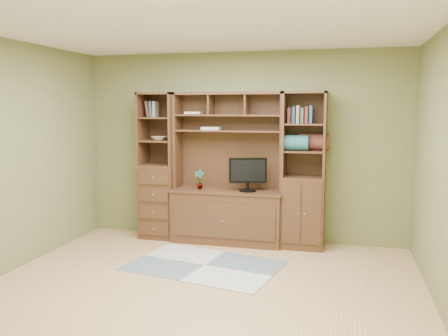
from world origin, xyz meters
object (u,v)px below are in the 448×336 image
(right_tower, at_px, (304,171))
(monitor, at_px, (248,168))
(center_hutch, at_px, (227,168))
(left_tower, at_px, (159,166))

(right_tower, height_order, monitor, right_tower)
(center_hutch, bearing_deg, monitor, -6.82)
(left_tower, bearing_deg, right_tower, 0.00)
(center_hutch, xyz_separation_m, right_tower, (1.02, 0.04, 0.00))
(center_hutch, relative_size, right_tower, 1.00)
(center_hutch, height_order, right_tower, same)
(center_hutch, bearing_deg, left_tower, 177.71)
(center_hutch, relative_size, monitor, 3.30)
(left_tower, xyz_separation_m, monitor, (1.29, -0.07, 0.02))
(right_tower, bearing_deg, center_hutch, -177.77)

